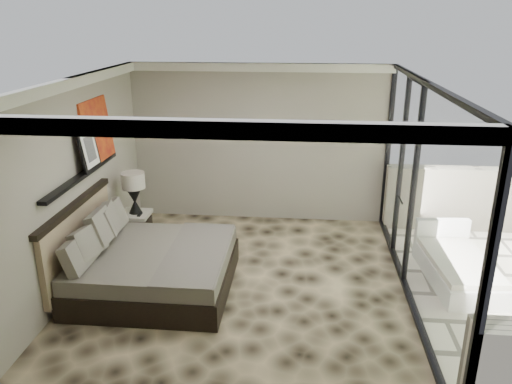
# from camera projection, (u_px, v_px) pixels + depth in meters

# --- Properties ---
(floor) EXTENTS (5.00, 5.00, 0.00)m
(floor) POSITION_uv_depth(u_px,v_px,m) (242.00, 285.00, 6.95)
(floor) COLOR black
(floor) RESTS_ON ground
(ceiling) EXTENTS (4.50, 5.00, 0.02)m
(ceiling) POSITION_uv_depth(u_px,v_px,m) (240.00, 81.00, 6.02)
(ceiling) COLOR silver
(ceiling) RESTS_ON back_wall
(back_wall) EXTENTS (4.50, 0.02, 2.80)m
(back_wall) POSITION_uv_depth(u_px,v_px,m) (259.00, 144.00, 8.82)
(back_wall) COLOR gray
(back_wall) RESTS_ON floor
(left_wall) EXTENTS (0.02, 5.00, 2.80)m
(left_wall) POSITION_uv_depth(u_px,v_px,m) (76.00, 185.00, 6.69)
(left_wall) COLOR gray
(left_wall) RESTS_ON floor
(glass_wall) EXTENTS (0.08, 5.00, 2.80)m
(glass_wall) POSITION_uv_depth(u_px,v_px,m) (418.00, 195.00, 6.28)
(glass_wall) COLOR white
(glass_wall) RESTS_ON floor
(picture_ledge) EXTENTS (0.12, 2.20, 0.05)m
(picture_ledge) POSITION_uv_depth(u_px,v_px,m) (82.00, 175.00, 6.74)
(picture_ledge) COLOR black
(picture_ledge) RESTS_ON left_wall
(bed) EXTENTS (2.09, 2.02, 1.15)m
(bed) POSITION_uv_depth(u_px,v_px,m) (147.00, 265.00, 6.77)
(bed) COLOR black
(bed) RESTS_ON floor
(nightstand) EXTENTS (0.61, 0.61, 0.46)m
(nightstand) POSITION_uv_depth(u_px,v_px,m) (137.00, 229.00, 8.19)
(nightstand) COLOR black
(nightstand) RESTS_ON floor
(table_lamp) EXTENTS (0.37, 0.37, 0.68)m
(table_lamp) POSITION_uv_depth(u_px,v_px,m) (134.00, 187.00, 7.96)
(table_lamp) COLOR black
(table_lamp) RESTS_ON nightstand
(abstract_canvas) EXTENTS (0.13, 0.90, 0.90)m
(abstract_canvas) POSITION_uv_depth(u_px,v_px,m) (97.00, 130.00, 7.21)
(abstract_canvas) COLOR #B3150F
(abstract_canvas) RESTS_ON picture_ledge
(framed_print) EXTENTS (0.11, 0.50, 0.60)m
(framed_print) POSITION_uv_depth(u_px,v_px,m) (88.00, 148.00, 6.82)
(framed_print) COLOR black
(framed_print) RESTS_ON picture_ledge
(lounger) EXTENTS (0.94, 1.68, 0.63)m
(lounger) POSITION_uv_depth(u_px,v_px,m) (457.00, 267.00, 7.03)
(lounger) COLOR silver
(lounger) RESTS_ON terrace_slab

